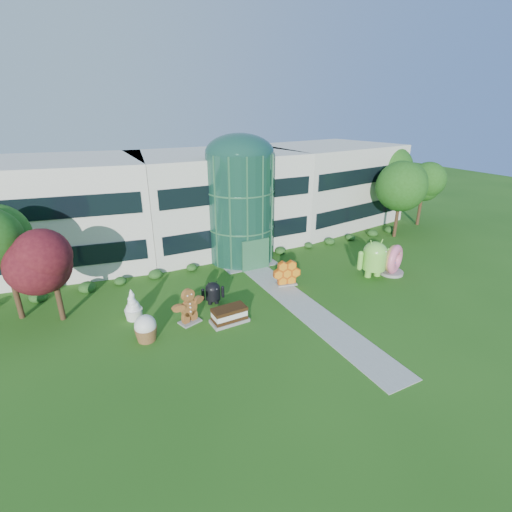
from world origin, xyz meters
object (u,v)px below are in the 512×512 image
android_black (213,292)px  gingerbread (189,306)px  android_green (375,256)px  donut (393,259)px

android_black → gingerbread: bearing=-134.1°
android_green → donut: size_ratio=1.35×
android_green → android_black: android_green is taller
android_black → gingerbread: (-2.33, -1.68, 0.26)m
android_black → donut: donut is taller
android_green → donut: 1.91m
android_green → gingerbread: size_ratio=1.33×
android_green → android_black: bearing=-174.4°
android_black → gingerbread: 2.88m
android_green → android_black: 13.97m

